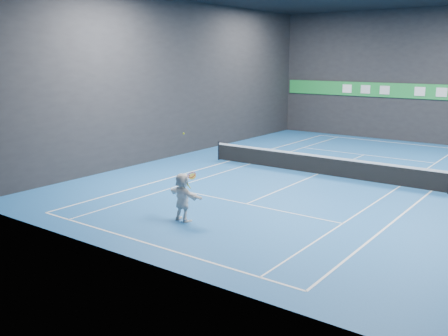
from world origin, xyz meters
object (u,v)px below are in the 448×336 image
Objects in this scene: tennis_net at (318,164)px; tennis_racket at (191,176)px; player at (183,197)px; tennis_ball at (184,134)px.

tennis_net is 19.06× the size of tennis_racket.
tennis_racket is at bearing -164.03° from player.
tennis_net is (0.68, 9.49, -0.34)m from player.
player is 9.53m from tennis_net.
player is at bearing -70.26° from tennis_ball.
player is at bearing -94.12° from tennis_net.
tennis_ball is 9.69m from tennis_net.
tennis_ball reaches higher than player.
tennis_net is at bearing 85.38° from tennis_ball.
tennis_racket is at bearing -91.87° from tennis_net.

